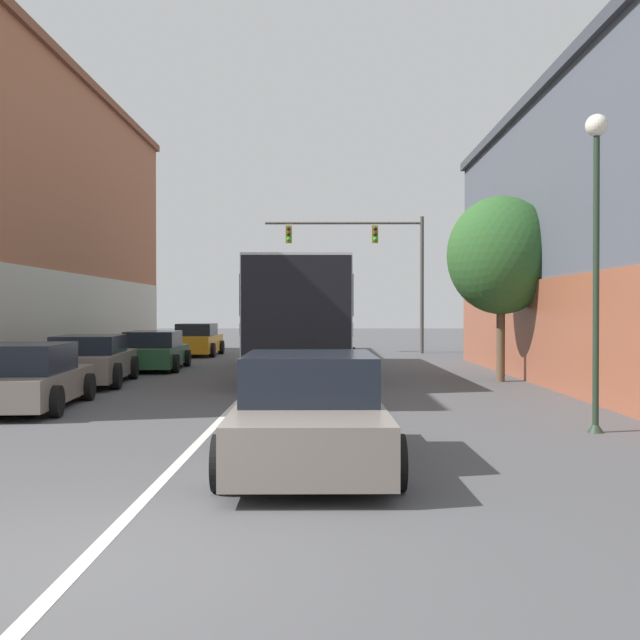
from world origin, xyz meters
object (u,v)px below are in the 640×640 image
Objects in this scene: parked_car_left_distant at (154,351)px; traffic_signal_gantry at (375,255)px; parked_car_left_mid at (198,340)px; bus at (301,314)px; parked_car_left_near at (21,378)px; hatchback_foreground at (309,412)px; street_tree_near at (501,256)px; street_lamp at (596,235)px; parked_car_left_far at (91,360)px.

traffic_signal_gantry is at bearing -41.80° from parked_car_left_distant.
bus is at bearing -152.05° from parked_car_left_mid.
parked_car_left_near is at bearing 175.23° from parked_car_left_distant.
hatchback_foreground is at bearing -163.28° from parked_car_left_distant.
street_tree_near reaches higher than bus.
parked_car_left_mid is at bearing 130.94° from street_tree_near.
traffic_signal_gantry is at bearing -6.70° from hatchback_foreground.
parked_car_left_mid reaches higher than hatchback_foreground.
hatchback_foreground is (0.55, -13.98, -1.20)m from bus.
traffic_signal_gantry reaches higher than parked_car_left_near.
bus is 2.49× the size of street_lamp.
traffic_signal_gantry is (2.54, 25.27, 3.91)m from hatchback_foreground.
traffic_signal_gantry is at bearing -35.78° from parked_car_left_far.
street_lamp is (10.31, -2.78, 2.52)m from parked_car_left_near.
parked_car_left_mid is 12.91m from parked_car_left_far.
hatchback_foreground is 23.85m from parked_car_left_mid.
bus is 2.84× the size of parked_car_left_near.
street_lamp is at bearing -85.06° from traffic_signal_gantry.
hatchback_foreground is 25.69m from traffic_signal_gantry.
parked_car_left_distant is (0.53, 5.00, -0.02)m from parked_car_left_far.
parked_car_left_near is 0.88× the size of street_lamp.
parked_car_left_far is 0.65× the size of traffic_signal_gantry.
street_tree_near reaches higher than parked_car_left_near.
bus is at bearing -36.29° from parked_car_left_near.
street_lamp reaches higher than parked_car_left_near.
parked_car_left_mid is at bearing 12.07° from hatchback_foreground.
hatchback_foreground is 12.62m from street_tree_near.
parked_car_left_mid is 0.57× the size of traffic_signal_gantry.
parked_car_left_distant is (-5.47, 15.35, -0.04)m from hatchback_foreground.
parked_car_left_mid is at bearing -6.49° from parked_car_left_near.
parked_car_left_mid is 16.15m from street_tree_near.
street_lamp reaches higher than bus.
street_tree_near reaches higher than parked_car_left_mid.
bus is 2.77× the size of parked_car_left_distant.
parked_car_left_far is (-5.45, -3.63, -1.22)m from bus.
parked_car_left_near is (-5.25, -8.69, -1.24)m from bus.
street_tree_near reaches higher than street_lamp.
parked_car_left_mid is (-4.83, 9.26, -1.18)m from bus.
bus reaches higher than parked_car_left_near.
street_tree_near is (5.05, 11.22, 2.82)m from hatchback_foreground.
parked_car_left_far is at bearing 143.30° from street_lamp.
parked_car_left_mid reaches higher than parked_car_left_near.
hatchback_foreground is at bearing -95.75° from traffic_signal_gantry.
parked_car_left_far is 17.64m from traffic_signal_gantry.
hatchback_foreground is at bearing -166.58° from parked_car_left_mid.
hatchback_foreground is 5.73m from street_lamp.
bus is 5.25m from parked_car_left_distant.
parked_car_left_far is 5.03m from parked_car_left_distant.
parked_car_left_distant is at bearing 18.65° from hatchback_foreground.
parked_car_left_far reaches higher than parked_car_left_near.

